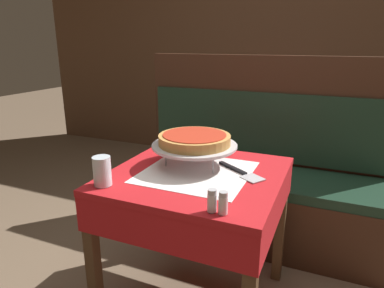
{
  "coord_description": "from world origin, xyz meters",
  "views": [
    {
      "loc": [
        0.56,
        -1.36,
        1.3
      ],
      "look_at": [
        -0.05,
        0.05,
        0.84
      ],
      "focal_mm": 32.0,
      "sensor_mm": 36.0,
      "label": 1
    }
  ],
  "objects_px": {
    "dining_table_front": "(197,194)",
    "dining_table_rear": "(261,118)",
    "deep_dish_pizza": "(194,139)",
    "water_glass_near": "(102,171)",
    "napkin_holder": "(218,143)",
    "condiment_caddy": "(257,102)",
    "pepper_shaker": "(223,203)",
    "pizza_server": "(240,172)",
    "pizza_pan_stand": "(194,146)",
    "salt_shaker": "(212,201)",
    "booth_bench": "(254,188)"
  },
  "relations": [
    {
      "from": "water_glass_near",
      "to": "pepper_shaker",
      "type": "relative_size",
      "value": 1.49
    },
    {
      "from": "dining_table_rear",
      "to": "napkin_holder",
      "type": "height_order",
      "value": "napkin_holder"
    },
    {
      "from": "booth_bench",
      "to": "condiment_caddy",
      "type": "height_order",
      "value": "booth_bench"
    },
    {
      "from": "dining_table_rear",
      "to": "napkin_holder",
      "type": "xyz_separation_m",
      "value": [
        0.06,
        -1.41,
        0.15
      ]
    },
    {
      "from": "water_glass_near",
      "to": "salt_shaker",
      "type": "distance_m",
      "value": 0.5
    },
    {
      "from": "pizza_server",
      "to": "pizza_pan_stand",
      "type": "bearing_deg",
      "value": 176.94
    },
    {
      "from": "dining_table_rear",
      "to": "napkin_holder",
      "type": "distance_m",
      "value": 1.42
    },
    {
      "from": "dining_table_rear",
      "to": "pepper_shaker",
      "type": "height_order",
      "value": "pepper_shaker"
    },
    {
      "from": "deep_dish_pizza",
      "to": "water_glass_near",
      "type": "relative_size",
      "value": 2.78
    },
    {
      "from": "napkin_holder",
      "to": "condiment_caddy",
      "type": "relative_size",
      "value": 0.69
    },
    {
      "from": "salt_shaker",
      "to": "deep_dish_pizza",
      "type": "bearing_deg",
      "value": 120.22
    },
    {
      "from": "dining_table_front",
      "to": "condiment_caddy",
      "type": "relative_size",
      "value": 5.27
    },
    {
      "from": "dining_table_front",
      "to": "pizza_server",
      "type": "bearing_deg",
      "value": 20.01
    },
    {
      "from": "salt_shaker",
      "to": "napkin_holder",
      "type": "bearing_deg",
      "value": 107.21
    },
    {
      "from": "pizza_server",
      "to": "booth_bench",
      "type": "bearing_deg",
      "value": 96.29
    },
    {
      "from": "dining_table_rear",
      "to": "napkin_holder",
      "type": "bearing_deg",
      "value": -87.57
    },
    {
      "from": "dining_table_front",
      "to": "pizza_pan_stand",
      "type": "bearing_deg",
      "value": 120.12
    },
    {
      "from": "water_glass_near",
      "to": "napkin_holder",
      "type": "xyz_separation_m",
      "value": [
        0.29,
        0.63,
        -0.02
      ]
    },
    {
      "from": "pizza_server",
      "to": "condiment_caddy",
      "type": "height_order",
      "value": "condiment_caddy"
    },
    {
      "from": "dining_table_front",
      "to": "napkin_holder",
      "type": "xyz_separation_m",
      "value": [
        -0.01,
        0.34,
        0.16
      ]
    },
    {
      "from": "deep_dish_pizza",
      "to": "water_glass_near",
      "type": "xyz_separation_m",
      "value": [
        -0.26,
        -0.37,
        -0.07
      ]
    },
    {
      "from": "pizza_pan_stand",
      "to": "salt_shaker",
      "type": "relative_size",
      "value": 4.83
    },
    {
      "from": "salt_shaker",
      "to": "dining_table_front",
      "type": "bearing_deg",
      "value": 120.25
    },
    {
      "from": "pizza_server",
      "to": "deep_dish_pizza",
      "type": "bearing_deg",
      "value": 176.94
    },
    {
      "from": "pizza_server",
      "to": "condiment_caddy",
      "type": "distance_m",
      "value": 1.76
    },
    {
      "from": "deep_dish_pizza",
      "to": "napkin_holder",
      "type": "relative_size",
      "value": 3.45
    },
    {
      "from": "dining_table_rear",
      "to": "water_glass_near",
      "type": "distance_m",
      "value": 2.07
    },
    {
      "from": "dining_table_rear",
      "to": "condiment_caddy",
      "type": "distance_m",
      "value": 0.15
    },
    {
      "from": "booth_bench",
      "to": "napkin_holder",
      "type": "distance_m",
      "value": 0.62
    },
    {
      "from": "salt_shaker",
      "to": "condiment_caddy",
      "type": "distance_m",
      "value": 2.16
    },
    {
      "from": "dining_table_rear",
      "to": "booth_bench",
      "type": "relative_size",
      "value": 0.46
    },
    {
      "from": "dining_table_rear",
      "to": "pizza_server",
      "type": "relative_size",
      "value": 3.04
    },
    {
      "from": "booth_bench",
      "to": "pizza_server",
      "type": "distance_m",
      "value": 0.81
    },
    {
      "from": "water_glass_near",
      "to": "deep_dish_pizza",
      "type": "bearing_deg",
      "value": 55.32
    },
    {
      "from": "salt_shaker",
      "to": "condiment_caddy",
      "type": "xyz_separation_m",
      "value": [
        -0.32,
        2.13,
        -0.01
      ]
    },
    {
      "from": "dining_table_rear",
      "to": "pizza_server",
      "type": "height_order",
      "value": "pizza_server"
    },
    {
      "from": "booth_bench",
      "to": "salt_shaker",
      "type": "xyz_separation_m",
      "value": [
        0.09,
        -1.11,
        0.42
      ]
    },
    {
      "from": "pizza_pan_stand",
      "to": "deep_dish_pizza",
      "type": "height_order",
      "value": "deep_dish_pizza"
    },
    {
      "from": "deep_dish_pizza",
      "to": "pepper_shaker",
      "type": "relative_size",
      "value": 4.13
    },
    {
      "from": "condiment_caddy",
      "to": "dining_table_rear",
      "type": "bearing_deg",
      "value": -40.2
    },
    {
      "from": "dining_table_rear",
      "to": "booth_bench",
      "type": "distance_m",
      "value": 1.03
    },
    {
      "from": "dining_table_front",
      "to": "dining_table_rear",
      "type": "height_order",
      "value": "dining_table_front"
    },
    {
      "from": "dining_table_front",
      "to": "pizza_server",
      "type": "distance_m",
      "value": 0.23
    },
    {
      "from": "dining_table_front",
      "to": "pizza_server",
      "type": "height_order",
      "value": "pizza_server"
    },
    {
      "from": "salt_shaker",
      "to": "condiment_caddy",
      "type": "height_order",
      "value": "condiment_caddy"
    },
    {
      "from": "booth_bench",
      "to": "napkin_holder",
      "type": "bearing_deg",
      "value": -105.6
    },
    {
      "from": "water_glass_near",
      "to": "pepper_shaker",
      "type": "distance_m",
      "value": 0.54
    },
    {
      "from": "dining_table_rear",
      "to": "condiment_caddy",
      "type": "relative_size",
      "value": 5.33
    },
    {
      "from": "dining_table_rear",
      "to": "pepper_shaker",
      "type": "bearing_deg",
      "value": -81.56
    },
    {
      "from": "dining_table_front",
      "to": "water_glass_near",
      "type": "distance_m",
      "value": 0.46
    }
  ]
}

